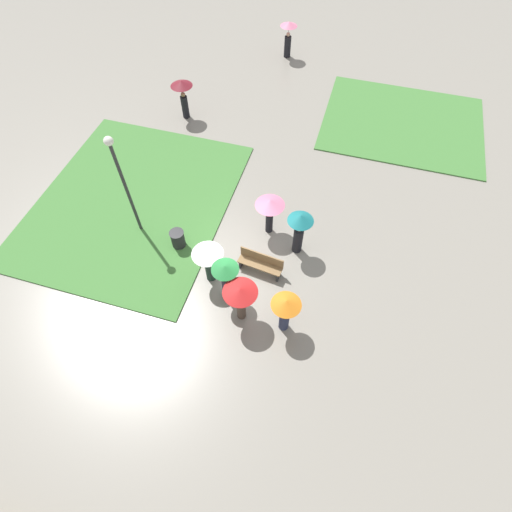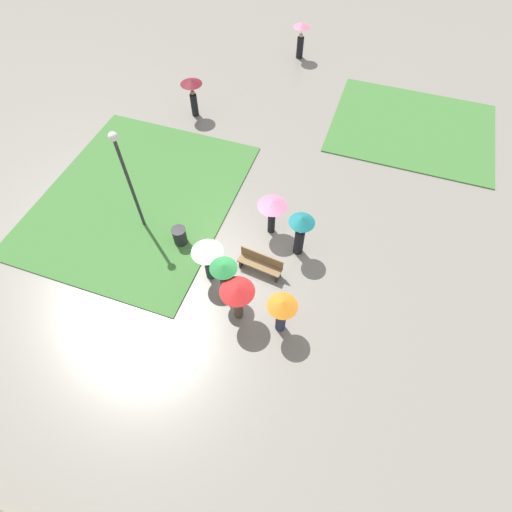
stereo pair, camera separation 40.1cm
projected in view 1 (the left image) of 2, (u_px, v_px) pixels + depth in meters
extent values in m
plane|color=gray|center=(241.00, 260.00, 15.36)|extent=(90.00, 90.00, 0.00)
cube|color=#427A38|center=(133.00, 202.00, 17.06)|extent=(7.92, 9.46, 0.06)
cube|color=#427A38|center=(403.00, 123.00, 20.14)|extent=(7.82, 6.39, 0.06)
cube|color=brown|center=(260.00, 265.00, 14.73)|extent=(1.73, 0.62, 0.05)
cube|color=brown|center=(262.00, 257.00, 14.62)|extent=(1.68, 0.25, 0.45)
cube|color=#232326|center=(242.00, 262.00, 15.08)|extent=(0.12, 0.38, 0.40)
cube|color=#232326|center=(278.00, 275.00, 14.74)|extent=(0.12, 0.38, 0.40)
cylinder|color=#2D2D30|center=(128.00, 192.00, 14.49)|extent=(0.12, 0.12, 4.27)
sphere|color=white|center=(108.00, 141.00, 12.61)|extent=(0.32, 0.32, 0.32)
cylinder|color=#232326|center=(178.00, 239.00, 15.44)|extent=(0.52, 0.52, 0.79)
cylinder|color=black|center=(176.00, 233.00, 15.11)|extent=(0.57, 0.57, 0.03)
cylinder|color=black|center=(298.00, 240.00, 15.16)|extent=(0.48, 0.48, 1.20)
sphere|color=beige|center=(299.00, 229.00, 14.59)|extent=(0.21, 0.21, 0.21)
cylinder|color=#4C4C4F|center=(300.00, 224.00, 14.36)|extent=(0.02, 0.02, 0.35)
cone|color=#197075|center=(301.00, 218.00, 14.10)|extent=(0.96, 0.96, 0.28)
cylinder|color=#47382D|center=(241.00, 308.00, 13.57)|extent=(0.39, 0.39, 1.09)
sphere|color=tan|center=(241.00, 299.00, 13.03)|extent=(0.21, 0.21, 0.21)
cylinder|color=#4C4C4F|center=(240.00, 295.00, 12.80)|extent=(0.02, 0.02, 0.35)
cone|color=red|center=(240.00, 290.00, 12.58)|extent=(1.16, 1.16, 0.20)
cylinder|color=#1E3328|center=(210.00, 270.00, 14.52)|extent=(0.45, 0.45, 0.96)
sphere|color=brown|center=(209.00, 261.00, 14.04)|extent=(0.22, 0.22, 0.22)
cylinder|color=#4C4C4F|center=(208.00, 257.00, 13.80)|extent=(0.02, 0.02, 0.35)
cone|color=white|center=(207.00, 252.00, 13.57)|extent=(1.12, 1.12, 0.22)
cylinder|color=#2D2333|center=(227.00, 287.00, 13.99)|extent=(0.38, 0.38, 1.18)
sphere|color=#997051|center=(226.00, 277.00, 13.41)|extent=(0.22, 0.22, 0.22)
cylinder|color=#4C4C4F|center=(226.00, 272.00, 13.18)|extent=(0.02, 0.02, 0.35)
cone|color=#237A38|center=(225.00, 268.00, 12.96)|extent=(0.93, 0.93, 0.18)
cylinder|color=black|center=(269.00, 223.00, 15.82)|extent=(0.36, 0.36, 0.96)
sphere|color=brown|center=(270.00, 213.00, 15.34)|extent=(0.20, 0.20, 0.20)
cylinder|color=#4C4C4F|center=(270.00, 208.00, 15.11)|extent=(0.02, 0.02, 0.35)
cone|color=pink|center=(270.00, 203.00, 14.87)|extent=(1.14, 1.14, 0.24)
cylinder|color=#282D47|center=(284.00, 320.00, 13.36)|extent=(0.48, 0.48, 1.02)
sphere|color=beige|center=(285.00, 311.00, 12.86)|extent=(0.21, 0.21, 0.21)
cylinder|color=#4C4C4F|center=(286.00, 307.00, 12.63)|extent=(0.02, 0.02, 0.35)
cone|color=orange|center=(286.00, 303.00, 12.39)|extent=(0.99, 0.99, 0.25)
cylinder|color=black|center=(185.00, 107.00, 20.01)|extent=(0.37, 0.37, 1.15)
sphere|color=#997051|center=(183.00, 95.00, 19.44)|extent=(0.23, 0.23, 0.23)
cylinder|color=#4C4C4F|center=(182.00, 89.00, 19.21)|extent=(0.02, 0.02, 0.35)
cone|color=maroon|center=(181.00, 83.00, 18.96)|extent=(1.06, 1.06, 0.25)
cylinder|color=black|center=(287.00, 47.00, 23.33)|extent=(0.48, 0.48, 1.17)
sphere|color=tan|center=(288.00, 34.00, 22.75)|extent=(0.23, 0.23, 0.23)
cylinder|color=#4C4C4F|center=(289.00, 29.00, 22.52)|extent=(0.02, 0.02, 0.35)
cone|color=pink|center=(289.00, 24.00, 22.28)|extent=(0.97, 0.97, 0.23)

